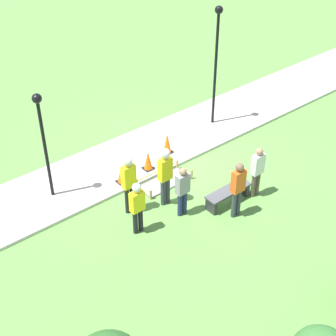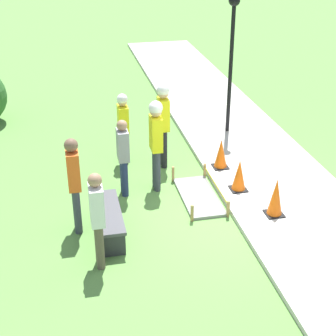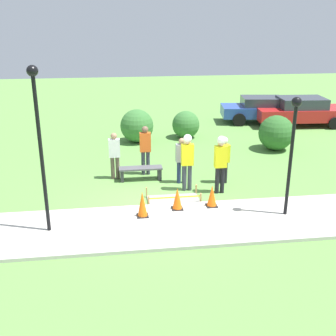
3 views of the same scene
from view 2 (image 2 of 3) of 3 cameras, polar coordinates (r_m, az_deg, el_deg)
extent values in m
plane|color=#5B8E42|center=(10.23, 6.74, -4.84)|extent=(60.00, 60.00, 0.00)
cube|color=#BCB7AD|center=(10.67, 13.52, -3.72)|extent=(28.00, 2.64, 0.10)
cube|color=gray|center=(10.63, 3.42, -3.18)|extent=(1.65, 0.72, 0.06)
cube|color=tan|center=(9.98, 6.68, -4.54)|extent=(0.05, 0.05, 0.35)
cube|color=tan|center=(11.35, 4.09, -0.32)|extent=(0.05, 0.05, 0.35)
cube|color=tan|center=(9.80, 2.69, -5.03)|extent=(0.05, 0.05, 0.35)
cube|color=tan|center=(11.18, 0.57, -0.67)|extent=(0.05, 0.05, 0.35)
cube|color=yellow|center=(10.61, 5.32, -1.88)|extent=(1.65, 0.00, 0.04)
cube|color=black|center=(10.10, 11.66, -4.98)|extent=(0.34, 0.34, 0.02)
cone|color=orange|center=(9.90, 11.86, -3.10)|extent=(0.29, 0.29, 0.74)
cube|color=black|center=(10.83, 7.79, -2.30)|extent=(0.34, 0.34, 0.02)
cone|color=orange|center=(10.67, 7.90, -0.72)|extent=(0.29, 0.29, 0.65)
cube|color=black|center=(11.70, 5.81, 0.16)|extent=(0.34, 0.34, 0.02)
cone|color=orange|center=(11.56, 5.89, 1.67)|extent=(0.29, 0.29, 0.66)
cube|color=#2D2D33|center=(8.93, -6.03, -8.40)|extent=(0.12, 0.40, 0.42)
cube|color=#2D2D33|center=(10.06, -6.94, -4.05)|extent=(0.12, 0.40, 0.42)
cube|color=#4C4C51|center=(9.36, -6.59, -4.86)|extent=(1.55, 0.44, 0.06)
cylinder|color=black|center=(11.67, -0.43, 2.10)|extent=(0.14, 0.14, 0.91)
cylinder|color=black|center=(11.83, -0.61, 2.46)|extent=(0.14, 0.14, 0.91)
cube|color=yellow|center=(11.44, -0.53, 6.00)|extent=(0.40, 0.22, 0.72)
sphere|color=tan|center=(11.27, -0.54, 8.30)|extent=(0.25, 0.25, 0.25)
sphere|color=white|center=(11.25, -0.55, 8.63)|extent=(0.28, 0.28, 0.28)
cylinder|color=black|center=(11.87, -4.81, 2.11)|extent=(0.14, 0.14, 0.78)
cylinder|color=black|center=(12.04, -4.93, 2.46)|extent=(0.14, 0.14, 0.78)
cube|color=yellow|center=(11.68, -5.01, 5.42)|extent=(0.40, 0.22, 0.62)
sphere|color=tan|center=(11.54, -5.09, 7.34)|extent=(0.21, 0.21, 0.21)
sphere|color=white|center=(11.52, -5.10, 7.61)|extent=(0.24, 0.24, 0.24)
cylinder|color=#383D47|center=(10.69, -1.21, -0.35)|extent=(0.14, 0.14, 0.91)
cylinder|color=#383D47|center=(10.85, -1.39, 0.07)|extent=(0.14, 0.14, 0.91)
cube|color=yellow|center=(10.43, -1.34, 3.85)|extent=(0.40, 0.22, 0.72)
sphere|color=tan|center=(10.25, -1.37, 6.33)|extent=(0.25, 0.25, 0.25)
sphere|color=white|center=(10.23, -1.38, 6.69)|extent=(0.28, 0.28, 0.28)
cylinder|color=#383D47|center=(9.46, -10.03, -4.79)|extent=(0.14, 0.14, 0.90)
cylinder|color=#383D47|center=(9.61, -10.09, -4.23)|extent=(0.14, 0.14, 0.90)
cube|color=#E55B1E|center=(9.15, -10.45, -0.21)|extent=(0.40, 0.22, 0.71)
sphere|color=brown|center=(8.95, -10.70, 2.50)|extent=(0.24, 0.24, 0.24)
cylinder|color=brown|center=(8.54, -7.55, -8.68)|extent=(0.14, 0.14, 0.83)
cylinder|color=brown|center=(8.68, -7.66, -8.00)|extent=(0.14, 0.14, 0.83)
cube|color=silver|center=(8.21, -7.92, -4.07)|extent=(0.40, 0.22, 0.66)
sphere|color=#A37A5B|center=(7.99, -8.12, -1.35)|extent=(0.23, 0.23, 0.23)
cylinder|color=navy|center=(10.56, -4.82, -1.17)|extent=(0.14, 0.14, 0.80)
cylinder|color=navy|center=(10.72, -4.95, -0.73)|extent=(0.14, 0.14, 0.80)
cube|color=gray|center=(10.32, -5.04, 2.56)|extent=(0.40, 0.22, 0.63)
sphere|color=#A37A5B|center=(10.16, -5.13, 4.74)|extent=(0.22, 0.22, 0.22)
cylinder|color=black|center=(13.16, 6.93, 10.61)|extent=(0.10, 0.10, 3.21)
sphere|color=black|center=(12.79, 7.37, 17.94)|extent=(0.28, 0.28, 0.28)
camera|label=1|loc=(19.09, -44.43, 34.76)|focal=55.00mm
camera|label=3|loc=(16.36, 55.80, 16.70)|focal=45.00mm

